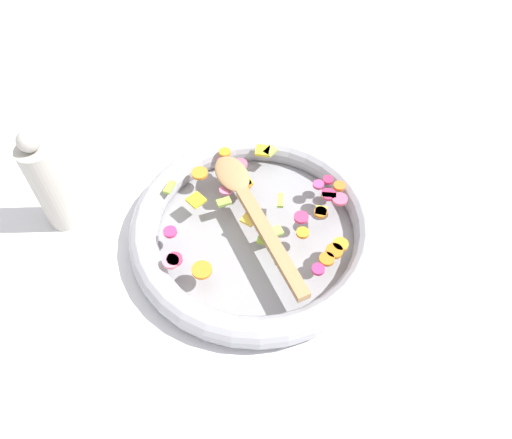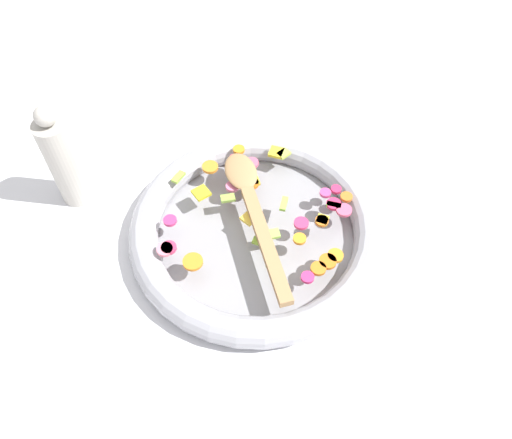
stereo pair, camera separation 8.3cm
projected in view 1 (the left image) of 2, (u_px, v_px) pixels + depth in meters
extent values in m
plane|color=silver|center=(256.00, 236.00, 0.89)|extent=(4.00, 4.00, 0.00)
cylinder|color=gray|center=(256.00, 234.00, 0.88)|extent=(0.39, 0.39, 0.01)
torus|color=#9E9EA5|center=(256.00, 228.00, 0.87)|extent=(0.44, 0.44, 0.05)
cylinder|color=orange|center=(327.00, 259.00, 0.79)|extent=(0.03, 0.03, 0.01)
cylinder|color=orange|center=(341.00, 244.00, 0.81)|extent=(0.03, 0.03, 0.01)
cylinder|color=orange|center=(200.00, 173.00, 0.90)|extent=(0.04, 0.04, 0.01)
cylinder|color=orange|center=(244.00, 184.00, 0.89)|extent=(0.04, 0.04, 0.01)
cylinder|color=orange|center=(321.00, 212.00, 0.85)|extent=(0.03, 0.03, 0.01)
cylinder|color=orange|center=(339.00, 186.00, 0.89)|extent=(0.03, 0.03, 0.01)
cylinder|color=orange|center=(202.00, 270.00, 0.78)|extent=(0.05, 0.05, 0.01)
cylinder|color=orange|center=(303.00, 232.00, 0.83)|extent=(0.03, 0.03, 0.01)
cylinder|color=orange|center=(334.00, 251.00, 0.80)|extent=(0.03, 0.03, 0.01)
cylinder|color=orange|center=(225.00, 152.00, 0.94)|extent=(0.03, 0.03, 0.01)
cube|color=#8AB637|center=(263.00, 241.00, 0.82)|extent=(0.02, 0.02, 0.01)
cube|color=#82B532|center=(329.00, 196.00, 0.87)|extent=(0.02, 0.03, 0.01)
cube|color=#9AC952|center=(276.00, 231.00, 0.83)|extent=(0.03, 0.03, 0.01)
cube|color=#99D149|center=(280.00, 200.00, 0.87)|extent=(0.03, 0.02, 0.01)
cube|color=#BACF4E|center=(270.00, 151.00, 0.94)|extent=(0.03, 0.02, 0.01)
cube|color=#94B132|center=(276.00, 257.00, 0.80)|extent=(0.03, 0.02, 0.01)
cube|color=#8AAE45|center=(224.00, 202.00, 0.86)|extent=(0.03, 0.03, 0.01)
cube|color=#9DC345|center=(170.00, 187.00, 0.88)|extent=(0.03, 0.01, 0.01)
cylinder|color=pink|center=(226.00, 190.00, 0.88)|extent=(0.03, 0.03, 0.01)
cylinder|color=#CF5876|center=(240.00, 164.00, 0.92)|extent=(0.03, 0.03, 0.01)
cylinder|color=#D72F5C|center=(329.00, 195.00, 0.87)|extent=(0.03, 0.03, 0.01)
cylinder|color=#D54166|center=(222.00, 162.00, 0.92)|extent=(0.03, 0.03, 0.01)
cylinder|color=#C7335B|center=(175.00, 259.00, 0.79)|extent=(0.03, 0.03, 0.01)
cylinder|color=#E45678|center=(340.00, 199.00, 0.87)|extent=(0.04, 0.04, 0.01)
cylinder|color=#DB3666|center=(301.00, 217.00, 0.84)|extent=(0.03, 0.03, 0.01)
cylinder|color=#D83571|center=(170.00, 232.00, 0.83)|extent=(0.03, 0.03, 0.01)
cylinder|color=#D94585|center=(318.00, 185.00, 0.89)|extent=(0.02, 0.02, 0.01)
cylinder|color=pink|center=(171.00, 262.00, 0.79)|extent=(0.04, 0.04, 0.01)
cylinder|color=#CD2D59|center=(328.00, 180.00, 0.90)|extent=(0.03, 0.03, 0.01)
cylinder|color=#D9306E|center=(318.00, 269.00, 0.78)|extent=(0.03, 0.03, 0.01)
cube|color=gold|center=(197.00, 199.00, 0.87)|extent=(0.04, 0.04, 0.01)
cube|color=gold|center=(247.00, 182.00, 0.89)|extent=(0.03, 0.03, 0.01)
cube|color=yellow|center=(249.00, 219.00, 0.84)|extent=(0.03, 0.03, 0.01)
cube|color=yellow|center=(321.00, 211.00, 0.85)|extent=(0.02, 0.02, 0.01)
cube|color=yellow|center=(263.00, 151.00, 0.94)|extent=(0.03, 0.03, 0.01)
cube|color=#A87F51|center=(271.00, 241.00, 0.80)|extent=(0.18, 0.18, 0.01)
ellipsoid|color=#A87F51|center=(232.00, 174.00, 0.89)|extent=(0.10, 0.10, 0.01)
cylinder|color=#B2ADA3|center=(51.00, 187.00, 0.84)|extent=(0.06, 0.06, 0.18)
sphere|color=#B2ADA3|center=(28.00, 141.00, 0.75)|extent=(0.04, 0.04, 0.04)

